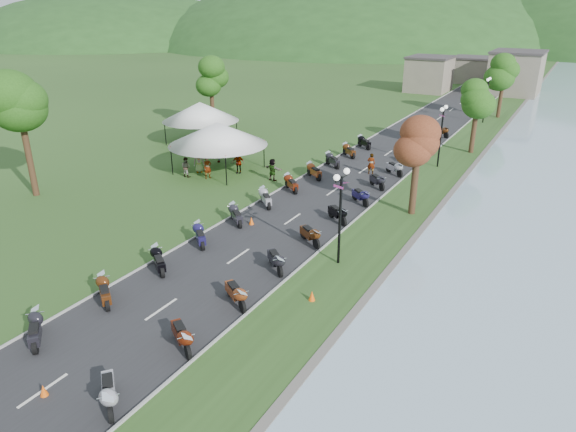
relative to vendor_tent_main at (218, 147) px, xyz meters
The scene contains 13 objects.
road 15.90m from the vendor_tent_main, 49.72° to the left, with size 7.00×120.00×0.02m, color #29292B.
hills_backdrop 172.35m from the vendor_tent_main, 86.61° to the left, with size 360.00×120.00×76.00m, color #285621, non-canonical shape.
far_building 57.62m from the vendor_tent_main, 81.82° to the left, with size 18.00×16.00×5.00m, color gray.
moto_row_left 12.65m from the vendor_tent_main, 53.23° to the right, with size 2.60×47.66×1.10m, color #331411, non-canonical shape.
moto_row_right 12.87m from the vendor_tent_main, ahead, with size 2.60×46.53×1.10m, color #331411, non-canonical shape.
vendor_tent_main is the anchor object (origin of this frame).
vendor_tent_side 9.62m from the vendor_tent_main, 136.87° to the left, with size 4.91×4.91×4.00m, color white, non-canonical shape.
tree_park_left 14.08m from the vendor_tent_main, 125.42° to the right, with size 3.86×3.86×10.73m, color #2C6419, non-canonical shape.
tree_lakeside 16.60m from the vendor_tent_main, ahead, with size 2.74×2.74×7.62m, color #2C6419, non-canonical shape.
pedestrian_a 2.86m from the vendor_tent_main, 78.89° to the right, with size 0.64×0.47×1.75m, color slate.
pedestrian_b 3.49m from the vendor_tent_main, 118.35° to the right, with size 0.77×0.42×1.58m, color slate.
pedestrian_c 3.25m from the vendor_tent_main, 129.02° to the left, with size 1.04×0.43×1.61m, color slate.
traffic_cone_near 26.33m from the vendor_tent_main, 66.56° to the right, with size 0.29×0.29×0.45m, color #F2590C.
Camera 1 is at (14.62, -4.19, 12.60)m, focal length 32.00 mm.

